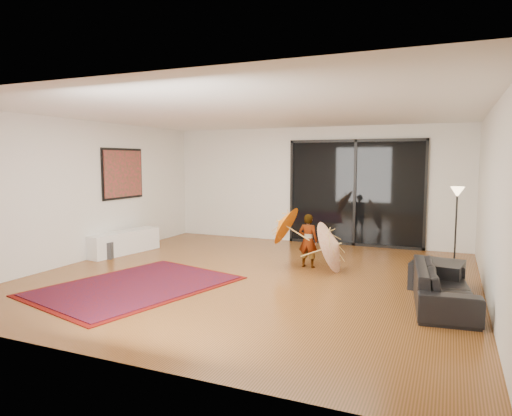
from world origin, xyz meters
The scene contains 17 objects.
floor centered at (0.00, 0.00, 0.00)m, with size 7.00×7.00×0.00m, color brown.
ceiling centered at (0.00, 0.00, 2.70)m, with size 7.00×7.00×0.00m, color white.
wall_back centered at (0.00, 3.50, 1.35)m, with size 7.00×7.00×0.00m, color silver.
wall_front centered at (0.00, -3.50, 1.35)m, with size 7.00×7.00×0.00m, color silver.
wall_left centered at (-3.50, 0.00, 1.35)m, with size 7.00×7.00×0.00m, color silver.
wall_right centered at (3.50, 0.00, 1.35)m, with size 7.00×7.00×0.00m, color silver.
sliding_door centered at (1.00, 3.47, 1.20)m, with size 3.06×0.07×2.40m.
painting centered at (-3.46, 1.00, 1.65)m, with size 0.04×1.28×1.08m.
media_console centered at (-3.25, 0.69, 0.23)m, with size 0.42×1.66×0.46m, color white.
speaker centered at (-3.25, 0.17, 0.16)m, with size 0.29×0.29×0.33m, color #424244.
persian_rug centered at (-1.42, -1.28, 0.01)m, with size 2.75×3.34×0.02m.
sofa centered at (2.95, -0.39, 0.27)m, with size 1.85×0.72×0.54m, color black.
ottoman centered at (2.85, 0.48, 0.20)m, with size 0.71×0.71×0.41m, color black.
floor_lamp centered at (3.10, 2.32, 1.15)m, with size 0.25×0.25×1.45m.
child centered at (0.65, 1.00, 0.49)m, with size 0.36×0.23×0.98m, color #999999.
parasol_orange centered at (0.10, 0.95, 0.73)m, with size 0.51×0.76×0.84m.
parasol_white centered at (1.25, 0.85, 0.50)m, with size 0.52×0.92×0.95m.
Camera 1 is at (2.99, -6.84, 1.94)m, focal length 32.00 mm.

